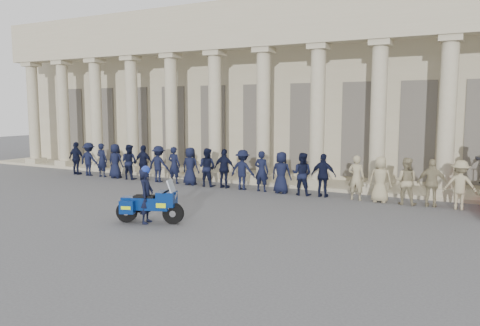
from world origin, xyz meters
name	(u,v)px	position (x,y,z in m)	size (l,w,h in m)	color
ground	(191,225)	(0.00, 0.00, 0.00)	(90.00, 90.00, 0.00)	#4C4C4E
building	(334,91)	(0.00, 14.74, 4.52)	(40.00, 12.50, 9.00)	tan
officer_rank	(232,169)	(-1.97, 6.24, 0.88)	(20.40, 0.66, 1.75)	black
motorcycle	(150,204)	(-1.26, -0.39, 0.60)	(2.10, 1.20, 1.39)	black
rider	(146,195)	(-1.37, -0.44, 0.90)	(0.59, 0.73, 1.81)	black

